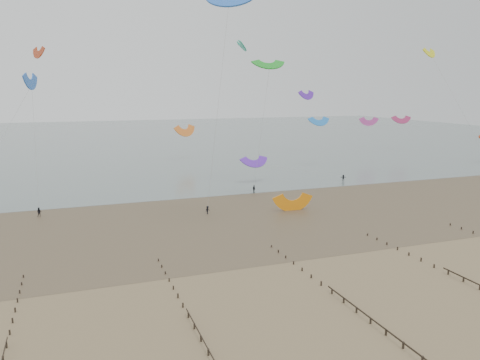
{
  "coord_description": "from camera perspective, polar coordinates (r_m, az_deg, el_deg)",
  "views": [
    {
      "loc": [
        -24.82,
        -52.98,
        24.46
      ],
      "look_at": [
        4.47,
        28.0,
        8.0
      ],
      "focal_mm": 35.0,
      "sensor_mm": 36.0,
      "label": 1
    }
  ],
  "objects": [
    {
      "name": "sea_and_shore",
      "position": [
        93.08,
        -6.32,
        -4.48
      ],
      "size": [
        500.0,
        665.0,
        0.03
      ],
      "color": "#475654",
      "rests_on": "ground"
    },
    {
      "name": "grounded_kite",
      "position": [
        98.01,
        6.44,
        -3.7
      ],
      "size": [
        7.61,
        6.11,
        4.0
      ],
      "primitive_type": null,
      "rotation": [
        1.54,
        0.0,
        -0.06
      ],
      "color": "orange",
      "rests_on": "ground"
    },
    {
      "name": "kites_airborne",
      "position": [
        145.82,
        -13.44,
        9.15
      ],
      "size": [
        228.64,
        127.96,
        41.68
      ],
      "color": "#DF4AAD",
      "rests_on": "ground"
    },
    {
      "name": "groynes",
      "position": [
        50.57,
        18.89,
        -18.12
      ],
      "size": [
        72.16,
        50.16,
        1.0
      ],
      "color": "black",
      "rests_on": "ground"
    },
    {
      "name": "kitesurfers",
      "position": [
        112.0,
        2.95,
        -1.35
      ],
      "size": [
        167.57,
        23.06,
        1.87
      ],
      "color": "black",
      "rests_on": "ground"
    },
    {
      "name": "ground",
      "position": [
        63.41,
        4.92,
        -11.91
      ],
      "size": [
        500.0,
        500.0,
        0.0
      ],
      "primitive_type": "plane",
      "color": "brown",
      "rests_on": "ground"
    }
  ]
}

